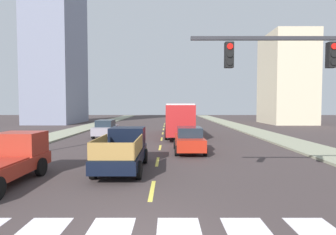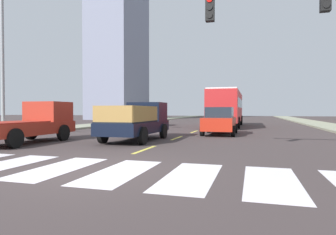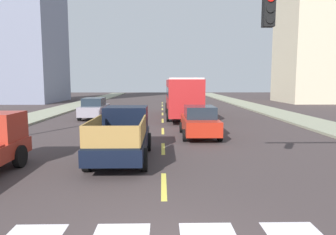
% 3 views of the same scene
% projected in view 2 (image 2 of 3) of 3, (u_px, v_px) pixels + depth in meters
% --- Properties ---
extents(ground_plane, '(160.00, 160.00, 0.00)m').
position_uv_depth(ground_plane, '(89.00, 170.00, 7.38)').
color(ground_plane, '#3F3535').
extents(sidewalk_left, '(3.22, 110.00, 0.15)m').
position_uv_depth(sidewalk_left, '(90.00, 126.00, 27.69)').
color(sidewalk_left, gray).
rests_on(sidewalk_left, ground).
extents(crosswalk_stripe_3, '(1.13, 3.14, 0.01)m').
position_uv_depth(crosswalk_stripe_3, '(6.00, 164.00, 8.11)').
color(crosswalk_stripe_3, silver).
rests_on(crosswalk_stripe_3, ground).
extents(crosswalk_stripe_4, '(1.13, 3.14, 0.01)m').
position_uv_depth(crosswalk_stripe_4, '(60.00, 168.00, 7.63)').
color(crosswalk_stripe_4, silver).
rests_on(crosswalk_stripe_4, ground).
extents(crosswalk_stripe_5, '(1.13, 3.14, 0.01)m').
position_uv_depth(crosswalk_stripe_5, '(121.00, 172.00, 7.14)').
color(crosswalk_stripe_5, silver).
rests_on(crosswalk_stripe_5, ground).
extents(crosswalk_stripe_6, '(1.13, 3.14, 0.01)m').
position_uv_depth(crosswalk_stripe_6, '(191.00, 176.00, 6.65)').
color(crosswalk_stripe_6, silver).
rests_on(crosswalk_stripe_6, ground).
extents(crosswalk_stripe_7, '(1.13, 3.14, 0.01)m').
position_uv_depth(crosswalk_stripe_7, '(272.00, 181.00, 6.17)').
color(crosswalk_stripe_7, silver).
rests_on(crosswalk_stripe_7, ground).
extents(lane_dash_0, '(0.16, 2.40, 0.01)m').
position_uv_depth(lane_dash_0, '(145.00, 150.00, 11.22)').
color(lane_dash_0, '#E2D14C').
rests_on(lane_dash_0, ground).
extents(lane_dash_1, '(0.16, 2.40, 0.01)m').
position_uv_depth(lane_dash_1, '(177.00, 138.00, 16.03)').
color(lane_dash_1, '#E2D14C').
rests_on(lane_dash_1, ground).
extents(lane_dash_2, '(0.16, 2.40, 0.01)m').
position_uv_depth(lane_dash_2, '(194.00, 132.00, 20.83)').
color(lane_dash_2, '#E2D14C').
rests_on(lane_dash_2, ground).
extents(lane_dash_3, '(0.16, 2.40, 0.01)m').
position_uv_depth(lane_dash_3, '(205.00, 128.00, 25.63)').
color(lane_dash_3, '#E2D14C').
rests_on(lane_dash_3, ground).
extents(lane_dash_4, '(0.16, 2.40, 0.01)m').
position_uv_depth(lane_dash_4, '(213.00, 125.00, 30.43)').
color(lane_dash_4, '#E2D14C').
rests_on(lane_dash_4, ground).
extents(lane_dash_5, '(0.16, 2.40, 0.01)m').
position_uv_depth(lane_dash_5, '(218.00, 123.00, 35.23)').
color(lane_dash_5, '#E2D14C').
rests_on(lane_dash_5, ground).
extents(lane_dash_6, '(0.16, 2.40, 0.01)m').
position_uv_depth(lane_dash_6, '(222.00, 122.00, 40.04)').
color(lane_dash_6, '#E2D14C').
rests_on(lane_dash_6, ground).
extents(lane_dash_7, '(0.16, 2.40, 0.01)m').
position_uv_depth(lane_dash_7, '(225.00, 120.00, 44.84)').
color(lane_dash_7, '#E2D14C').
rests_on(lane_dash_7, ground).
extents(pickup_stakebed, '(2.18, 5.20, 1.96)m').
position_uv_depth(pickup_stakebed, '(139.00, 122.00, 15.01)').
color(pickup_stakebed, black).
rests_on(pickup_stakebed, ground).
extents(pickup_dark, '(2.18, 5.20, 1.96)m').
position_uv_depth(pickup_dark, '(32.00, 123.00, 13.85)').
color(pickup_dark, '#A32D1F').
rests_on(pickup_dark, ground).
extents(city_bus, '(2.72, 10.80, 3.32)m').
position_uv_depth(city_bus, '(227.00, 106.00, 27.40)').
color(city_bus, '#B32122').
rests_on(city_bus, ground).
extents(sedan_far, '(2.02, 4.40, 1.72)m').
position_uv_depth(sedan_far, '(220.00, 121.00, 18.32)').
color(sedan_far, red).
rests_on(sedan_far, ground).
extents(sedan_near_right, '(2.02, 4.40, 1.72)m').
position_uv_depth(sedan_near_right, '(151.00, 117.00, 28.60)').
color(sedan_near_right, gray).
rests_on(sedan_near_right, ground).
extents(streetlight_left, '(2.20, 0.28, 9.00)m').
position_uv_depth(streetlight_left, '(5.00, 53.00, 17.38)').
color(streetlight_left, gray).
rests_on(streetlight_left, ground).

